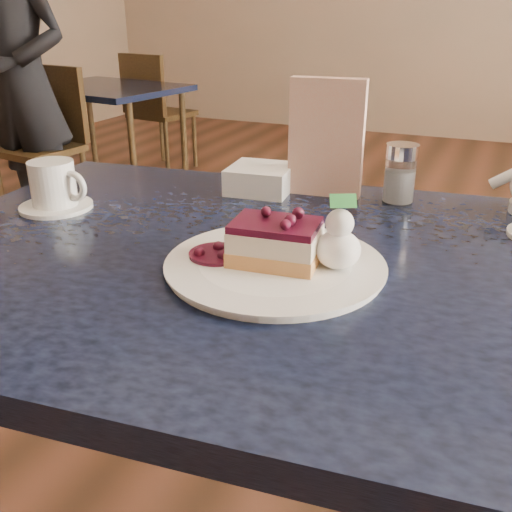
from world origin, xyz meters
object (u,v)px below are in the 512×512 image
at_px(main_table, 283,303).
at_px(cheesecake_slice, 275,243).
at_px(bg_table_far_left, 115,181).
at_px(patron, 24,81).
at_px(dessert_plate, 275,266).
at_px(coffee_set, 55,188).

bearing_deg(main_table, cheesecake_slice, -90.00).
height_order(bg_table_far_left, patron, patron).
bearing_deg(bg_table_far_left, dessert_plate, -39.65).
bearing_deg(cheesecake_slice, coffee_set, 163.67).
bearing_deg(dessert_plate, coffee_set, 169.64).
bearing_deg(coffee_set, dessert_plate, -10.36).
relative_size(cheesecake_slice, bg_table_far_left, 0.08).
height_order(dessert_plate, patron, patron).
height_order(main_table, cheesecake_slice, cheesecake_slice).
distance_m(cheesecake_slice, bg_table_far_left, 3.26).
xyz_separation_m(main_table, cheesecake_slice, (0.01, -0.05, 0.13)).
bearing_deg(main_table, patron, 136.56).
height_order(cheesecake_slice, coffee_set, coffee_set).
xyz_separation_m(coffee_set, bg_table_far_left, (-1.63, 2.26, -0.77)).
relative_size(coffee_set, patron, 0.09).
height_order(cheesecake_slice, bg_table_far_left, cheesecake_slice).
height_order(coffee_set, patron, patron).
bearing_deg(dessert_plate, bg_table_far_left, 132.13).
bearing_deg(bg_table_far_left, coffee_set, -45.91).
xyz_separation_m(dessert_plate, coffee_set, (-0.49, 0.09, 0.04)).
height_order(cheesecake_slice, patron, patron).
height_order(dessert_plate, cheesecake_slice, cheesecake_slice).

